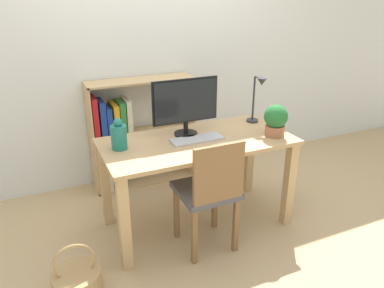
{
  "coord_description": "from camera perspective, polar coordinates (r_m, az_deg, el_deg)",
  "views": [
    {
      "loc": [
        -1.1,
        -2.35,
        1.78
      ],
      "look_at": [
        0.0,
        0.1,
        0.66
      ],
      "focal_mm": 35.0,
      "sensor_mm": 36.0,
      "label": 1
    }
  ],
  "objects": [
    {
      "name": "wall_back",
      "position": [
        3.61,
        -6.45,
        14.89
      ],
      "size": [
        8.0,
        0.05,
        2.6
      ],
      "color": "silver",
      "rests_on": "ground_plane"
    },
    {
      "name": "potted_plant",
      "position": [
        2.9,
        12.63,
        3.63
      ],
      "size": [
        0.18,
        0.18,
        0.25
      ],
      "color": "#9E6647",
      "rests_on": "desk"
    },
    {
      "name": "basket",
      "position": [
        2.59,
        -17.12,
        -19.32
      ],
      "size": [
        0.3,
        0.3,
        0.37
      ],
      "color": "tan",
      "rests_on": "ground_plane"
    },
    {
      "name": "ground_plane",
      "position": [
        3.14,
        0.76,
        -11.8
      ],
      "size": [
        10.0,
        10.0,
        0.0
      ],
      "primitive_type": "plane",
      "color": "tan"
    },
    {
      "name": "vase",
      "position": [
        2.65,
        -11.09,
        1.23
      ],
      "size": [
        0.11,
        0.11,
        0.23
      ],
      "color": "#1E7266",
      "rests_on": "desk"
    },
    {
      "name": "bookshelf",
      "position": [
        3.55,
        -10.33,
        1.4
      ],
      "size": [
        0.98,
        0.28,
        1.02
      ],
      "color": "tan",
      "rests_on": "ground_plane"
    },
    {
      "name": "chair",
      "position": [
        2.61,
        2.72,
        -7.07
      ],
      "size": [
        0.4,
        0.4,
        0.87
      ],
      "rotation": [
        0.0,
        0.0,
        0.15
      ],
      "color": "#4C4C51",
      "rests_on": "ground_plane"
    },
    {
      "name": "monitor",
      "position": [
        2.81,
        -0.99,
        6.21
      ],
      "size": [
        0.52,
        0.18,
        0.44
      ],
      "color": "black",
      "rests_on": "desk"
    },
    {
      "name": "keyboard",
      "position": [
        2.79,
        0.74,
        0.76
      ],
      "size": [
        0.4,
        0.15,
        0.02
      ],
      "color": "#B2B2B7",
      "rests_on": "desk"
    },
    {
      "name": "desk",
      "position": [
        2.85,
        0.82,
        -1.76
      ],
      "size": [
        1.43,
        0.7,
        0.73
      ],
      "color": "tan",
      "rests_on": "ground_plane"
    },
    {
      "name": "desk_lamp",
      "position": [
        3.11,
        9.98,
        7.27
      ],
      "size": [
        0.1,
        0.19,
        0.39
      ],
      "color": "#2D2D33",
      "rests_on": "desk"
    }
  ]
}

